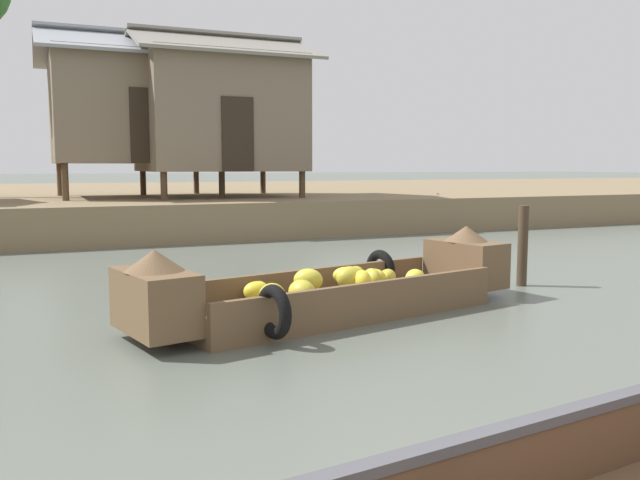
{
  "coord_description": "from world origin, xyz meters",
  "views": [
    {
      "loc": [
        -1.65,
        -1.05,
        1.67
      ],
      "look_at": [
        1.94,
        7.2,
        0.67
      ],
      "focal_mm": 37.29,
      "sensor_mm": 36.0,
      "label": 1
    }
  ],
  "objects_px": {
    "fishing_skiff_distant": "(370,213)",
    "mooring_post": "(523,246)",
    "stilt_house_mid_left": "(136,108)",
    "stilt_house_mid_right": "(218,113)",
    "banana_boat": "(336,288)"
  },
  "relations": [
    {
      "from": "stilt_house_mid_left",
      "to": "mooring_post",
      "type": "height_order",
      "value": "stilt_house_mid_left"
    },
    {
      "from": "banana_boat",
      "to": "stilt_house_mid_left",
      "type": "relative_size",
      "value": 1.0
    },
    {
      "from": "fishing_skiff_distant",
      "to": "stilt_house_mid_right",
      "type": "xyz_separation_m",
      "value": [
        -4.15,
        0.84,
        2.75
      ]
    },
    {
      "from": "fishing_skiff_distant",
      "to": "stilt_house_mid_left",
      "type": "xyz_separation_m",
      "value": [
        -6.18,
        1.56,
        2.86
      ]
    },
    {
      "from": "fishing_skiff_distant",
      "to": "stilt_house_mid_right",
      "type": "height_order",
      "value": "stilt_house_mid_right"
    },
    {
      "from": "fishing_skiff_distant",
      "to": "stilt_house_mid_right",
      "type": "relative_size",
      "value": 1.03
    },
    {
      "from": "stilt_house_mid_right",
      "to": "mooring_post",
      "type": "bearing_deg",
      "value": -81.15
    },
    {
      "from": "stilt_house_mid_left",
      "to": "mooring_post",
      "type": "distance_m",
      "value": 11.82
    },
    {
      "from": "banana_boat",
      "to": "stilt_house_mid_left",
      "type": "height_order",
      "value": "stilt_house_mid_left"
    },
    {
      "from": "banana_boat",
      "to": "fishing_skiff_distant",
      "type": "height_order",
      "value": "fishing_skiff_distant"
    },
    {
      "from": "mooring_post",
      "to": "fishing_skiff_distant",
      "type": "bearing_deg",
      "value": 74.72
    },
    {
      "from": "fishing_skiff_distant",
      "to": "mooring_post",
      "type": "xyz_separation_m",
      "value": [
        -2.56,
        -9.38,
        0.23
      ]
    },
    {
      "from": "banana_boat",
      "to": "stilt_house_mid_left",
      "type": "bearing_deg",
      "value": 92.19
    },
    {
      "from": "banana_boat",
      "to": "stilt_house_mid_left",
      "type": "distance_m",
      "value": 11.94
    },
    {
      "from": "banana_boat",
      "to": "fishing_skiff_distant",
      "type": "xyz_separation_m",
      "value": [
        5.73,
        10.02,
        0.03
      ]
    }
  ]
}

